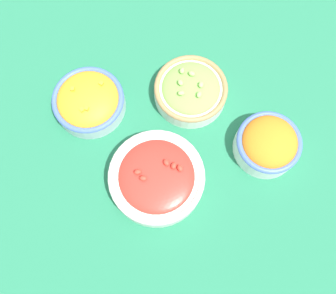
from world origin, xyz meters
The scene contains 5 objects.
ground_plane centered at (0.00, 0.00, 0.00)m, with size 3.00×3.00×0.00m, color #23704C.
bowl_cherry_tomatoes centered at (0.02, 0.07, 0.03)m, with size 0.19×0.19×0.07m.
bowl_carrots centered at (-0.20, -0.02, 0.04)m, with size 0.13×0.13×0.08m.
bowl_lettuce centered at (-0.04, -0.13, 0.03)m, with size 0.16×0.16×0.06m.
bowl_squash centered at (0.18, -0.09, 0.03)m, with size 0.15×0.15×0.07m.
Camera 1 is at (-0.02, 0.23, 0.77)m, focal length 40.00 mm.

